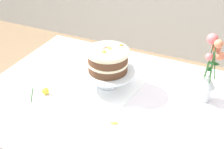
% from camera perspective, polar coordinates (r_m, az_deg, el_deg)
% --- Properties ---
extents(dining_table, '(1.40, 1.00, 0.74)m').
position_cam_1_polar(dining_table, '(1.46, 0.32, -8.34)').
color(dining_table, white).
rests_on(dining_table, ground).
extents(linen_napkin, '(0.37, 0.37, 0.00)m').
position_cam_1_polar(linen_napkin, '(1.51, -0.82, -2.23)').
color(linen_napkin, white).
rests_on(linen_napkin, dining_table).
extents(cake_stand, '(0.29, 0.29, 0.10)m').
position_cam_1_polar(cake_stand, '(1.46, -0.84, 0.37)').
color(cake_stand, silver).
rests_on(cake_stand, linen_napkin).
extents(layer_cake, '(0.22, 0.22, 0.13)m').
position_cam_1_polar(layer_cake, '(1.42, -0.87, 2.99)').
color(layer_cake, brown).
rests_on(layer_cake, cake_stand).
extents(flower_vase, '(0.10, 0.10, 0.36)m').
position_cam_1_polar(flower_vase, '(1.40, 19.27, -0.02)').
color(flower_vase, silver).
rests_on(flower_vase, dining_table).
extents(fallen_rose, '(0.11, 0.11, 0.04)m').
position_cam_1_polar(fallen_rose, '(1.48, -13.73, -3.36)').
color(fallen_rose, '#2D6028').
rests_on(fallen_rose, dining_table).
extents(loose_petal_1, '(0.04, 0.04, 0.01)m').
position_cam_1_polar(loose_petal_1, '(1.28, 0.45, -9.96)').
color(loose_petal_1, yellow).
rests_on(loose_petal_1, dining_table).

